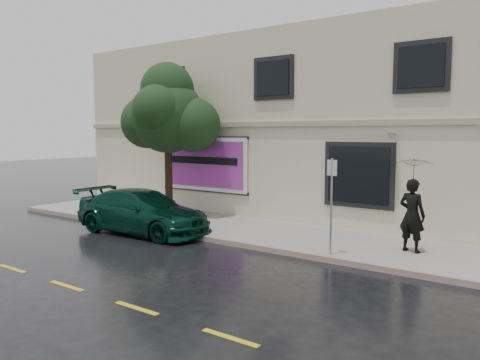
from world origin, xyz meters
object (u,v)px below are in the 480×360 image
Objects in this scene: pedestrian at (412,215)px; street_tree at (168,117)px; fire_hydrant at (151,210)px; car at (142,211)px.

street_tree is (-9.14, 0.32, 2.76)m from pedestrian.
fire_hydrant is (0.44, -1.36, -3.33)m from street_tree.
street_tree is 3.62m from fire_hydrant.
pedestrian reaches higher than fire_hydrant.
fire_hydrant is at bearing 30.00° from car.
street_tree is at bearing 114.90° from fire_hydrant.
pedestrian is 2.34× the size of fire_hydrant.
street_tree is 6.16× the size of fire_hydrant.
street_tree is at bearing 11.35° from pedestrian.
pedestrian is at bearing 13.97° from fire_hydrant.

